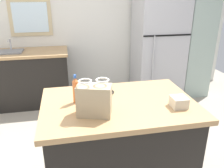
% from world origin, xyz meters
% --- Properties ---
extents(ground, '(6.51, 6.51, 0.00)m').
position_xyz_m(ground, '(0.00, 0.00, 0.00)').
color(ground, '#9E9384').
extents(back_wall, '(5.42, 0.13, 2.78)m').
position_xyz_m(back_wall, '(-0.01, 2.20, 1.39)').
color(back_wall, silver).
rests_on(back_wall, ground).
extents(kitchen_island, '(1.31, 0.89, 0.91)m').
position_xyz_m(kitchen_island, '(0.04, -0.30, 0.46)').
color(kitchen_island, black).
rests_on(kitchen_island, ground).
extents(refrigerator, '(0.81, 0.74, 1.86)m').
position_xyz_m(refrigerator, '(1.22, 1.77, 0.93)').
color(refrigerator, '#B7B7BC').
rests_on(refrigerator, ground).
extents(tall_cabinet, '(0.48, 0.67, 2.07)m').
position_xyz_m(tall_cabinet, '(1.89, 1.77, 1.04)').
color(tall_cabinet, '#9EB2A8').
rests_on(tall_cabinet, ground).
extents(sink_counter, '(1.39, 0.67, 1.09)m').
position_xyz_m(sink_counter, '(-1.05, 1.80, 0.46)').
color(sink_counter, black).
rests_on(sink_counter, ground).
extents(shopping_bag, '(0.29, 0.21, 0.29)m').
position_xyz_m(shopping_bag, '(-0.19, -0.48, 1.04)').
color(shopping_bag, tan).
rests_on(shopping_bag, kitchen_island).
extents(small_box, '(0.12, 0.13, 0.09)m').
position_xyz_m(small_box, '(0.50, -0.48, 0.96)').
color(small_box, beige).
rests_on(small_box, kitchen_island).
extents(bottle, '(0.05, 0.05, 0.25)m').
position_xyz_m(bottle, '(-0.32, -0.23, 1.03)').
color(bottle, '#C66633').
rests_on(bottle, kitchen_island).
extents(ear_defenders, '(0.19, 0.19, 0.06)m').
position_xyz_m(ear_defenders, '(-0.03, -0.08, 0.94)').
color(ear_defenders, black).
rests_on(ear_defenders, kitchen_island).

